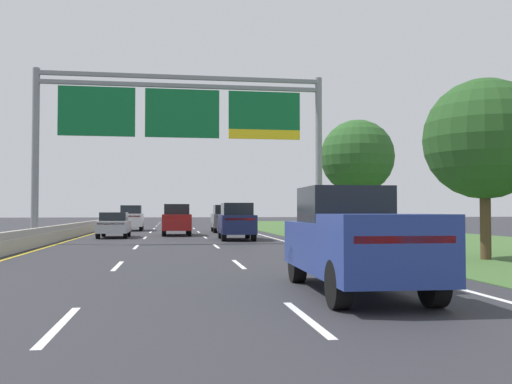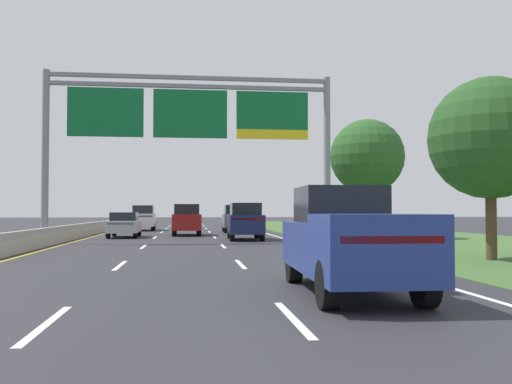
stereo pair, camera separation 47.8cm
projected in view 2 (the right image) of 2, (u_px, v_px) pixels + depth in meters
name	position (u px, v px, depth m)	size (l,w,h in m)	color
ground_plane	(185.00, 239.00, 32.91)	(220.00, 220.00, 0.00)	#2B2B30
lane_striping	(185.00, 240.00, 32.46)	(11.96, 106.00, 0.01)	white
grass_verge_right	(415.00, 238.00, 34.55)	(14.00, 110.00, 0.02)	#3D602D
median_barrier_concrete	(68.00, 234.00, 32.15)	(0.60, 110.00, 0.85)	#A8A399
overhead_sign_gantry	(190.00, 122.00, 29.72)	(15.06, 0.42, 8.91)	gray
pickup_truck_blue	(349.00, 240.00, 11.60)	(2.15, 5.45, 2.20)	navy
car_navy_right_lane_suv	(245.00, 221.00, 32.68)	(2.03, 4.75, 2.11)	#161E47
car_silver_left_lane_sedan	(124.00, 224.00, 35.57)	(1.85, 4.41, 1.57)	#B2B5BA
car_white_left_lane_suv	(144.00, 217.00, 47.89)	(2.01, 4.74, 2.11)	silver
car_red_centre_lane_suv	(187.00, 219.00, 38.62)	(1.92, 4.71, 2.11)	maroon
car_grey_right_lane_suv	(235.00, 218.00, 44.16)	(1.98, 4.73, 2.11)	slate
roadside_tree_near	(490.00, 138.00, 19.18)	(4.13, 4.13, 6.21)	#4C3823
roadside_tree_mid	(367.00, 157.00, 34.81)	(4.56, 4.56, 7.30)	#4C3823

